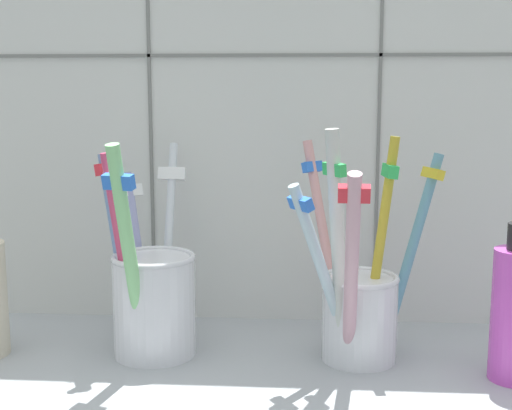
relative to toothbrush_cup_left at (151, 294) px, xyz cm
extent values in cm
cube|color=#9EA3A8|center=(8.82, -1.24, -6.21)|extent=(64.00, 22.00, 2.00)
cube|color=silver|center=(8.82, 10.76, 15.29)|extent=(64.00, 2.00, 45.00)
cube|color=gray|center=(-1.85, 9.66, 15.29)|extent=(0.30, 0.20, 45.00)
cube|color=gray|center=(19.48, 9.66, 15.29)|extent=(0.30, 0.20, 45.00)
cube|color=gray|center=(8.82, 9.66, 20.02)|extent=(64.00, 0.20, 0.30)
cylinder|color=white|center=(0.27, -0.07, -1.02)|extent=(6.89, 6.89, 8.38)
torus|color=silver|center=(0.27, -0.07, 3.17)|extent=(7.04, 7.04, 0.50)
cylinder|color=silver|center=(0.60, 4.80, 3.58)|extent=(0.82, 7.28, 17.05)
cube|color=white|center=(0.62, 6.91, 9.32)|extent=(2.48, 1.02, 1.28)
cylinder|color=#D0406B|center=(-2.07, -0.99, 3.58)|extent=(2.94, 1.93, 16.88)
cube|color=white|center=(-2.76, -1.33, 9.80)|extent=(1.77, 2.40, 1.21)
cylinder|color=#90DD8F|center=(-0.75, -3.79, 4.08)|extent=(2.48, 5.14, 18.02)
cube|color=blue|center=(-1.11, -5.01, 10.12)|extent=(2.64, 1.60, 1.25)
cylinder|color=#7093C7|center=(-2.77, 0.55, 3.42)|extent=(3.65, 2.24, 16.60)
cube|color=#E5333F|center=(-3.77, 0.97, 10.41)|extent=(1.55, 2.27, 1.07)
cylinder|color=#9EA0D4|center=(-1.91, 3.40, 2.41)|extent=(3.86, 4.28, 14.69)
cube|color=white|center=(-2.82, 4.46, 8.08)|extent=(2.47, 2.31, 1.19)
cylinder|color=white|center=(17.36, -0.07, -1.73)|extent=(6.16, 6.16, 6.95)
torus|color=silver|center=(17.36, -0.07, 1.74)|extent=(6.35, 6.35, 0.50)
cylinder|color=gold|center=(18.83, 0.00, 4.23)|extent=(2.89, 1.15, 18.15)
cube|color=green|center=(19.50, 0.08, 10.52)|extent=(1.21, 2.56, 1.09)
cylinder|color=silver|center=(14.34, -2.63, 2.54)|extent=(6.06, 4.53, 15.03)
cube|color=blue|center=(12.46, -3.91, 8.48)|extent=(2.20, 2.58, 1.13)
cylinder|color=#D4A1B0|center=(16.30, -4.71, 3.20)|extent=(1.31, 7.10, 16.39)
cube|color=#E5333F|center=(16.21, -7.05, 9.72)|extent=(2.30, 1.19, 1.37)
cylinder|color=pink|center=(14.55, 3.00, 3.86)|extent=(4.42, 4.76, 17.56)
cube|color=blue|center=(13.37, 4.30, 10.34)|extent=(1.97, 1.89, 1.02)
cylinder|color=#629EB7|center=(21.57, 1.63, 3.44)|extent=(5.38, 2.71, 16.72)
cube|color=yellow|center=(23.25, 2.27, 10.08)|extent=(1.74, 2.60, 1.01)
cylinder|color=silver|center=(15.40, -2.36, 4.60)|extent=(2.84, 2.34, 18.90)
cube|color=green|center=(14.97, -2.63, 10.92)|extent=(1.84, 2.38, 1.01)
camera|label=1|loc=(12.79, -56.25, 16.98)|focal=49.50mm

